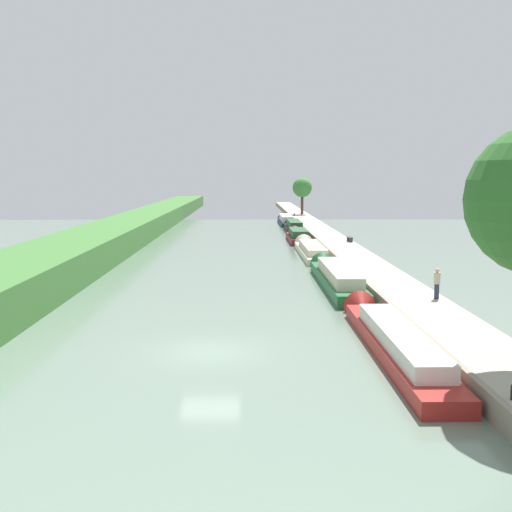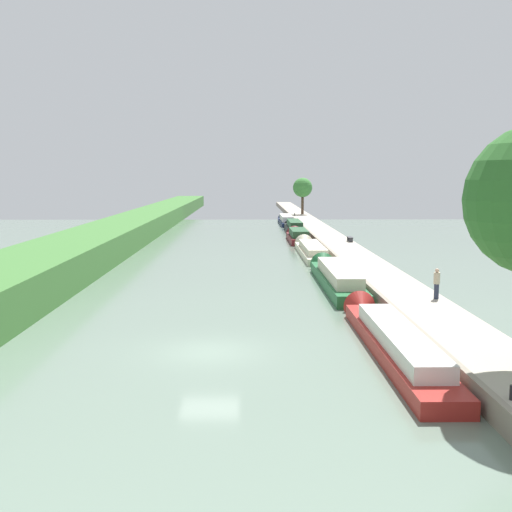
% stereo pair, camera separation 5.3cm
% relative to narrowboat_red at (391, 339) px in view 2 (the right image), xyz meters
% --- Properties ---
extents(ground_plane, '(160.00, 160.00, 0.00)m').
position_rel_narrowboat_red_xyz_m(ground_plane, '(-7.73, -0.08, -0.52)').
color(ground_plane, slate).
extents(right_towpath, '(3.27, 260.00, 0.82)m').
position_rel_narrowboat_red_xyz_m(right_towpath, '(3.03, -0.08, -0.12)').
color(right_towpath, '#A89E8E').
rests_on(right_towpath, ground_plane).
extents(stone_quay, '(0.25, 260.00, 0.87)m').
position_rel_narrowboat_red_xyz_m(stone_quay, '(1.27, -0.08, -0.09)').
color(stone_quay, gray).
rests_on(stone_quay, ground_plane).
extents(narrowboat_red, '(1.83, 15.37, 1.82)m').
position_rel_narrowboat_red_xyz_m(narrowboat_red, '(0.00, 0.00, 0.00)').
color(narrowboat_red, maroon).
rests_on(narrowboat_red, ground_plane).
extents(narrowboat_green, '(2.04, 15.26, 2.09)m').
position_rel_narrowboat_red_xyz_m(narrowboat_green, '(-0.13, 15.88, 0.09)').
color(narrowboat_green, '#1E6033').
rests_on(narrowboat_green, ground_plane).
extents(narrowboat_cream, '(2.07, 14.82, 1.97)m').
position_rel_narrowboat_red_xyz_m(narrowboat_cream, '(-0.13, 32.46, -0.05)').
color(narrowboat_cream, beige).
rests_on(narrowboat_cream, ground_plane).
extents(narrowboat_maroon, '(2.13, 10.29, 2.13)m').
position_rel_narrowboat_red_xyz_m(narrowboat_maroon, '(-0.36, 44.89, 0.05)').
color(narrowboat_maroon, maroon).
rests_on(narrowboat_maroon, ground_plane).
extents(narrowboat_black, '(1.88, 12.64, 2.11)m').
position_rel_narrowboat_red_xyz_m(narrowboat_black, '(0.04, 56.07, 0.14)').
color(narrowboat_black, black).
rests_on(narrowboat_black, ground_plane).
extents(narrowboat_navy, '(1.92, 13.64, 2.05)m').
position_rel_narrowboat_red_xyz_m(narrowboat_navy, '(-0.15, 70.08, 0.05)').
color(narrowboat_navy, '#141E42').
rests_on(narrowboat_navy, ground_plane).
extents(tree_rightbank_midnear, '(3.30, 3.30, 6.20)m').
position_rel_narrowboat_red_xyz_m(tree_rightbank_midnear, '(3.37, 81.06, 4.79)').
color(tree_rightbank_midnear, '#4C3828').
rests_on(tree_rightbank_midnear, right_towpath).
extents(person_walking, '(0.34, 0.34, 1.66)m').
position_rel_narrowboat_red_xyz_m(person_walking, '(4.04, 7.11, 1.17)').
color(person_walking, '#282D42').
rests_on(person_walking, right_towpath).
extents(mooring_bollard_near, '(0.16, 0.16, 0.45)m').
position_rel_narrowboat_red_xyz_m(mooring_bollard_near, '(1.70, -8.11, 0.52)').
color(mooring_bollard_near, black).
rests_on(mooring_bollard_near, right_towpath).
extents(mooring_bollard_far, '(0.16, 0.16, 0.45)m').
position_rel_narrowboat_red_xyz_m(mooring_bollard_far, '(1.70, 76.46, 0.52)').
color(mooring_bollard_far, black).
rests_on(mooring_bollard_far, right_towpath).
extents(park_bench, '(0.44, 1.50, 0.47)m').
position_rel_narrowboat_red_xyz_m(park_bench, '(4.21, 36.48, 0.64)').
color(park_bench, '#333338').
rests_on(park_bench, right_towpath).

